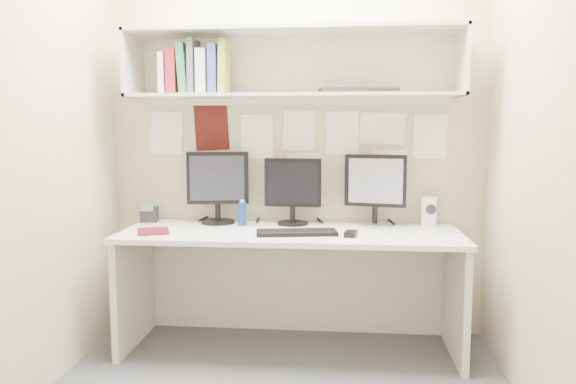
# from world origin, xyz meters

# --- Properties ---
(wall_back) EXTENTS (2.40, 0.02, 2.60)m
(wall_back) POSITION_xyz_m (0.00, 1.00, 1.30)
(wall_back) COLOR #B9AB8E
(wall_back) RESTS_ON ground
(wall_front) EXTENTS (2.40, 0.02, 2.60)m
(wall_front) POSITION_xyz_m (0.00, -1.00, 1.30)
(wall_front) COLOR #B9AB8E
(wall_front) RESTS_ON ground
(wall_left) EXTENTS (0.02, 2.00, 2.60)m
(wall_left) POSITION_xyz_m (-1.20, 0.00, 1.30)
(wall_left) COLOR #B9AB8E
(wall_left) RESTS_ON ground
(wall_right) EXTENTS (0.02, 2.00, 2.60)m
(wall_right) POSITION_xyz_m (1.20, 0.00, 1.30)
(wall_right) COLOR #B9AB8E
(wall_right) RESTS_ON ground
(desk) EXTENTS (2.00, 0.70, 0.73)m
(desk) POSITION_xyz_m (0.00, 0.65, 0.37)
(desk) COLOR silver
(desk) RESTS_ON floor
(overhead_hutch) EXTENTS (2.00, 0.38, 0.40)m
(overhead_hutch) POSITION_xyz_m (0.00, 0.86, 1.72)
(overhead_hutch) COLOR beige
(overhead_hutch) RESTS_ON wall_back
(pinned_papers) EXTENTS (1.92, 0.01, 0.48)m
(pinned_papers) POSITION_xyz_m (0.00, 0.99, 1.25)
(pinned_papers) COLOR white
(pinned_papers) RESTS_ON wall_back
(monitor_left) EXTENTS (0.39, 0.22, 0.46)m
(monitor_left) POSITION_xyz_m (-0.49, 0.87, 0.98)
(monitor_left) COLOR black
(monitor_left) RESTS_ON desk
(monitor_center) EXTENTS (0.36, 0.20, 0.42)m
(monitor_center) POSITION_xyz_m (-0.01, 0.87, 0.96)
(monitor_center) COLOR black
(monitor_center) RESTS_ON desk
(monitor_right) EXTENTS (0.38, 0.21, 0.44)m
(monitor_right) POSITION_xyz_m (0.51, 0.87, 0.97)
(monitor_right) COLOR #A5A5AA
(monitor_right) RESTS_ON desk
(keyboard) EXTENTS (0.48, 0.24, 0.02)m
(keyboard) POSITION_xyz_m (0.05, 0.53, 0.74)
(keyboard) COLOR black
(keyboard) RESTS_ON desk
(mouse) EXTENTS (0.08, 0.11, 0.03)m
(mouse) POSITION_xyz_m (0.35, 0.50, 0.75)
(mouse) COLOR black
(mouse) RESTS_ON desk
(speaker) EXTENTS (0.11, 0.11, 0.18)m
(speaker) POSITION_xyz_m (0.85, 0.91, 0.82)
(speaker) COLOR silver
(speaker) RESTS_ON desk
(blue_bottle) EXTENTS (0.05, 0.05, 0.16)m
(blue_bottle) POSITION_xyz_m (-0.32, 0.80, 0.81)
(blue_bottle) COLOR navy
(blue_bottle) RESTS_ON desk
(maroon_notebook) EXTENTS (0.24, 0.26, 0.01)m
(maroon_notebook) POSITION_xyz_m (-0.80, 0.52, 0.74)
(maroon_notebook) COLOR #540E18
(maroon_notebook) RESTS_ON desk
(desk_phone) EXTENTS (0.12, 0.11, 0.13)m
(desk_phone) POSITION_xyz_m (-0.94, 0.87, 0.78)
(desk_phone) COLOR black
(desk_phone) RESTS_ON desk
(book_stack) EXTENTS (0.40, 0.20, 0.32)m
(book_stack) POSITION_xyz_m (-0.59, 0.77, 1.68)
(book_stack) COLOR white
(book_stack) RESTS_ON overhead_hutch
(hutch_tray) EXTENTS (0.49, 0.27, 0.03)m
(hutch_tray) POSITION_xyz_m (0.39, 0.84, 1.56)
(hutch_tray) COLOR black
(hutch_tray) RESTS_ON overhead_hutch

